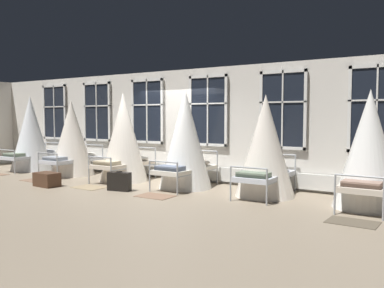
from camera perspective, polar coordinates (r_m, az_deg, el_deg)
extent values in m
plane|color=gray|center=(10.50, -5.59, -5.70)|extent=(28.78, 28.78, 0.00)
cube|color=silver|center=(11.31, -1.95, 2.74)|extent=(15.39, 0.10, 3.04)
cube|color=black|center=(14.76, -18.90, 4.29)|extent=(1.16, 0.02, 1.87)
cube|color=silver|center=(14.77, -18.83, 0.79)|extent=(1.16, 0.06, 0.07)
cube|color=silver|center=(14.79, -18.98, 7.78)|extent=(1.16, 0.06, 0.07)
cube|color=silver|center=(15.18, -20.19, 4.24)|extent=(0.07, 0.06, 1.87)
cube|color=silver|center=(14.34, -17.54, 4.33)|extent=(0.07, 0.06, 1.87)
cube|color=silver|center=(14.76, -18.90, 4.29)|extent=(0.04, 0.06, 1.87)
cube|color=silver|center=(14.76, -18.92, 5.01)|extent=(1.16, 0.06, 0.04)
cube|color=black|center=(13.22, -13.33, 4.47)|extent=(1.16, 0.02, 1.87)
cube|color=silver|center=(13.24, -13.27, 0.56)|extent=(1.16, 0.06, 0.07)
cube|color=silver|center=(13.26, -13.39, 8.36)|extent=(1.16, 0.06, 0.07)
cube|color=silver|center=(13.61, -14.93, 4.42)|extent=(0.07, 0.06, 1.87)
cube|color=silver|center=(12.83, -11.63, 4.51)|extent=(0.07, 0.06, 1.87)
cube|color=silver|center=(13.22, -13.33, 4.47)|extent=(0.04, 0.06, 1.87)
cube|color=silver|center=(13.22, -13.34, 5.28)|extent=(1.16, 0.06, 0.04)
cube|color=black|center=(11.84, -6.36, 4.63)|extent=(1.16, 0.02, 1.87)
cube|color=silver|center=(11.86, -6.33, 0.27)|extent=(1.16, 0.06, 0.07)
cube|color=silver|center=(11.88, -6.40, 8.98)|extent=(1.16, 0.06, 0.07)
cube|color=silver|center=(12.18, -8.36, 4.59)|extent=(0.07, 0.06, 1.87)
cube|color=silver|center=(11.50, -4.25, 4.67)|extent=(0.07, 0.06, 1.87)
cube|color=silver|center=(11.84, -6.36, 4.63)|extent=(0.04, 0.06, 1.87)
cube|color=silver|center=(11.84, -6.37, 5.54)|extent=(1.16, 0.06, 0.04)
cube|color=black|center=(10.67, 2.27, 4.74)|extent=(1.16, 0.02, 1.87)
cube|color=silver|center=(10.70, 2.26, -0.09)|extent=(1.16, 0.06, 0.07)
cube|color=silver|center=(10.72, 2.29, 9.56)|extent=(1.16, 0.06, 0.07)
cube|color=silver|center=(10.96, -0.19, 4.72)|extent=(0.07, 0.06, 1.87)
cube|color=silver|center=(10.41, 4.87, 4.75)|extent=(0.07, 0.06, 1.87)
cube|color=silver|center=(10.67, 2.27, 4.74)|extent=(0.04, 0.06, 1.87)
cube|color=silver|center=(10.68, 2.28, 5.74)|extent=(1.16, 0.06, 0.04)
cube|color=black|center=(9.80, 12.72, 4.73)|extent=(1.16, 0.02, 1.87)
cube|color=silver|center=(9.83, 12.65, -0.53)|extent=(1.16, 0.06, 0.07)
cube|color=silver|center=(9.86, 12.80, 9.97)|extent=(1.16, 0.06, 0.07)
cube|color=silver|center=(10.00, 9.78, 4.75)|extent=(0.07, 0.06, 1.87)
cube|color=silver|center=(9.63, 15.78, 4.70)|extent=(0.07, 0.06, 1.87)
cube|color=silver|center=(9.80, 12.72, 4.73)|extent=(0.04, 0.06, 1.87)
cube|color=silver|center=(9.81, 12.74, 5.82)|extent=(1.16, 0.06, 0.04)
cube|color=black|center=(9.31, 24.72, 4.52)|extent=(1.16, 0.02, 1.87)
cube|color=silver|center=(9.34, 24.57, -1.01)|extent=(1.16, 0.06, 0.07)
cube|color=silver|center=(9.37, 24.88, 10.04)|extent=(1.16, 0.06, 0.07)
cube|color=silver|center=(9.40, 21.43, 4.60)|extent=(0.07, 0.06, 1.87)
cube|color=silver|center=(9.31, 24.72, 4.52)|extent=(0.04, 0.06, 1.87)
cube|color=silver|center=(9.32, 24.75, 5.67)|extent=(1.16, 0.06, 0.04)
cube|color=silver|center=(11.30, -2.30, -3.73)|extent=(10.85, 0.10, 0.36)
cylinder|color=#9EA3A8|center=(15.05, -19.99, -1.39)|extent=(0.04, 0.04, 0.85)
cylinder|color=#9EA3A8|center=(14.44, -18.04, -1.56)|extent=(0.04, 0.04, 0.85)
cylinder|color=#9EA3A8|center=(13.38, -23.84, -2.40)|extent=(0.04, 0.04, 0.72)
cylinder|color=#9EA3A8|center=(14.52, -22.73, -1.74)|extent=(0.06, 1.77, 0.03)
cylinder|color=#9EA3A8|center=(13.89, -20.83, -1.94)|extent=(0.06, 1.77, 0.03)
cylinder|color=#9EA3A8|center=(14.71, -19.07, 0.18)|extent=(0.79, 0.04, 0.03)
cylinder|color=#9EA3A8|center=(13.67, -24.82, -0.77)|extent=(0.79, 0.04, 0.03)
cube|color=silver|center=(14.20, -21.81, -1.63)|extent=(0.84, 1.81, 0.10)
ellipsoid|color=silver|center=(14.58, -19.78, -0.97)|extent=(0.62, 0.41, 0.14)
cube|color=slate|center=(13.83, -23.90, -1.41)|extent=(0.66, 0.37, 0.10)
cone|color=white|center=(14.15, -21.88, 1.43)|extent=(1.31, 1.31, 2.42)
cylinder|color=#9EA3A8|center=(13.51, -14.93, -1.86)|extent=(0.04, 0.04, 0.85)
cylinder|color=#9EA3A8|center=(12.95, -12.53, -2.07)|extent=(0.04, 0.04, 0.85)
cylinder|color=#9EA3A8|center=(12.37, -20.91, -2.80)|extent=(0.04, 0.04, 0.72)
cylinder|color=#9EA3A8|center=(11.76, -18.57, -3.08)|extent=(0.04, 0.04, 0.72)
cylinder|color=#9EA3A8|center=(12.92, -17.79, -2.28)|extent=(0.06, 1.77, 0.03)
cylinder|color=#9EA3A8|center=(12.33, -15.40, -2.52)|extent=(0.06, 1.77, 0.03)
cylinder|color=#9EA3A8|center=(13.19, -13.79, -0.12)|extent=(0.79, 0.04, 0.03)
cylinder|color=#9EA3A8|center=(12.03, -19.81, -1.23)|extent=(0.79, 0.04, 0.03)
cube|color=silver|center=(12.62, -16.63, -2.17)|extent=(0.84, 1.80, 0.10)
ellipsoid|color=silver|center=(13.05, -14.52, -1.41)|extent=(0.62, 0.41, 0.14)
cube|color=#8C939E|center=(12.21, -18.84, -1.94)|extent=(0.66, 0.37, 0.10)
cone|color=silver|center=(12.57, -16.69, 0.86)|extent=(1.31, 1.31, 2.24)
cylinder|color=#9EA3A8|center=(12.03, -8.17, -2.46)|extent=(0.04, 0.04, 0.85)
cylinder|color=#9EA3A8|center=(11.52, -5.21, -2.71)|extent=(0.04, 0.04, 0.85)
cylinder|color=#9EA3A8|center=(10.78, -14.42, -3.62)|extent=(0.04, 0.04, 0.72)
cylinder|color=#9EA3A8|center=(10.21, -11.41, -3.98)|extent=(0.04, 0.04, 0.72)
cylinder|color=#9EA3A8|center=(11.39, -11.12, -2.98)|extent=(0.05, 1.77, 0.03)
cylinder|color=#9EA3A8|center=(10.85, -8.12, -3.28)|extent=(0.05, 1.77, 0.03)
cylinder|color=#9EA3A8|center=(11.73, -6.74, -0.51)|extent=(0.79, 0.04, 0.03)
cylinder|color=#9EA3A8|center=(10.45, -12.98, -1.83)|extent=(0.79, 0.04, 0.03)
cube|color=beige|center=(11.11, -9.66, -2.86)|extent=(0.83, 1.80, 0.10)
ellipsoid|color=#B7B2A3|center=(11.58, -7.49, -1.97)|extent=(0.62, 0.41, 0.14)
cube|color=tan|center=(10.65, -11.96, -2.63)|extent=(0.66, 0.37, 0.10)
cone|color=silver|center=(11.05, -9.70, 0.99)|extent=(1.31, 1.31, 2.40)
cylinder|color=#9EA3A8|center=(10.85, -0.04, -3.10)|extent=(0.04, 0.04, 0.85)
cylinder|color=#9EA3A8|center=(10.44, 3.59, -3.39)|extent=(0.04, 0.04, 0.85)
cylinder|color=#9EA3A8|center=(9.44, -6.02, -4.56)|extent=(0.04, 0.04, 0.72)
cylinder|color=#9EA3A8|center=(8.97, -2.09, -4.99)|extent=(0.04, 0.04, 0.72)
cylinder|color=#9EA3A8|center=(10.13, -2.82, -3.75)|extent=(0.06, 1.77, 0.03)
cylinder|color=#9EA3A8|center=(9.69, 0.97, -4.10)|extent=(0.06, 1.77, 0.03)
cylinder|color=#9EA3A8|center=(10.59, 1.74, -0.96)|extent=(0.79, 0.05, 0.03)
cylinder|color=#9EA3A8|center=(9.15, -4.12, -2.54)|extent=(0.79, 0.05, 0.03)
cube|color=silver|center=(9.90, -0.97, -3.63)|extent=(0.84, 1.81, 0.10)
ellipsoid|color=beige|center=(10.42, 1.04, -2.58)|extent=(0.62, 0.41, 0.14)
cube|color=slate|center=(9.38, -3.14, -3.43)|extent=(0.66, 0.37, 0.10)
cone|color=white|center=(9.83, -0.98, 0.75)|extent=(1.31, 1.31, 2.42)
cylinder|color=#9EA3A8|center=(9.96, 10.07, -3.78)|extent=(0.04, 0.04, 0.85)
cylinder|color=#9EA3A8|center=(9.70, 14.42, -4.05)|extent=(0.04, 0.04, 0.85)
cylinder|color=#9EA3A8|center=(8.37, 5.49, -5.64)|extent=(0.04, 0.04, 0.72)
cylinder|color=#9EA3A8|center=(8.06, 10.56, -6.06)|extent=(0.04, 0.04, 0.72)
cylinder|color=#9EA3A8|center=(9.16, 7.98, -4.59)|extent=(0.04, 1.77, 0.03)
cylinder|color=#9EA3A8|center=(8.87, 12.67, -4.93)|extent=(0.04, 1.77, 0.03)
cylinder|color=#9EA3A8|center=(9.78, 12.25, -1.44)|extent=(0.79, 0.04, 0.03)
cylinder|color=#9EA3A8|center=(8.15, 8.00, -3.35)|extent=(0.79, 0.04, 0.03)
cube|color=silver|center=(9.00, 10.29, -4.44)|extent=(0.82, 1.80, 0.10)
ellipsoid|color=beige|center=(9.58, 11.74, -3.23)|extent=(0.61, 0.40, 0.14)
cube|color=slate|center=(8.41, 8.71, -4.30)|extent=(0.66, 0.36, 0.10)
cone|color=silver|center=(8.93, 10.34, -0.22)|extent=(1.31, 1.31, 2.23)
cylinder|color=#9EA3A8|center=(9.33, 22.19, -4.52)|extent=(0.04, 0.04, 0.85)
cylinder|color=#9EA3A8|center=(7.63, 19.58, -6.77)|extent=(0.04, 0.04, 0.72)
cylinder|color=#9EA3A8|center=(7.49, 25.52, -7.13)|extent=(0.04, 0.04, 0.72)
cylinder|color=#9EA3A8|center=(8.48, 21.02, -5.49)|extent=(0.06, 1.77, 0.03)
cylinder|color=#9EA3A8|center=(9.22, 24.67, -2.02)|extent=(0.79, 0.04, 0.03)
cylinder|color=#9EA3A8|center=(7.49, 22.59, -4.24)|extent=(0.79, 0.04, 0.03)
cube|color=beige|center=(8.40, 23.68, -5.30)|extent=(0.84, 1.81, 0.10)
ellipsoid|color=beige|center=(9.01, 24.39, -3.93)|extent=(0.62, 0.41, 0.14)
cube|color=gray|center=(7.77, 22.92, -5.24)|extent=(0.66, 0.37, 0.10)
cone|color=white|center=(8.32, 23.81, -0.66)|extent=(1.31, 1.31, 2.27)
cube|color=brown|center=(11.86, -21.18, -4.82)|extent=(0.83, 0.60, 0.01)
cube|color=#8E7A5B|center=(10.30, -14.35, -5.97)|extent=(0.82, 0.59, 0.01)
cube|color=brown|center=(8.93, -5.24, -7.36)|extent=(0.81, 0.57, 0.01)
cube|color=brown|center=(7.25, 21.80, -10.26)|extent=(0.82, 0.59, 0.01)
cube|color=black|center=(9.67, -10.27, -5.25)|extent=(0.59, 0.30, 0.44)
cube|color=tan|center=(9.76, -9.94, -5.16)|extent=(0.50, 0.11, 0.03)
torus|color=black|center=(9.64, -10.29, -3.87)|extent=(0.17, 0.17, 0.02)
cube|color=#472D1E|center=(10.76, -19.87, -4.75)|extent=(0.66, 0.44, 0.35)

